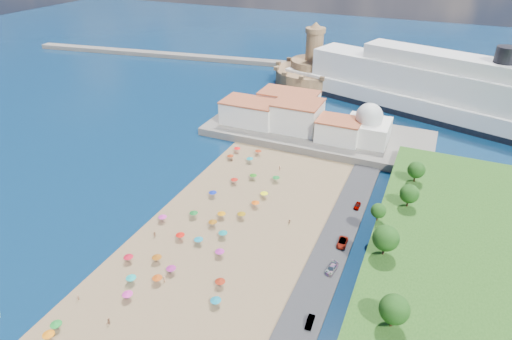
% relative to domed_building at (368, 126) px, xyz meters
% --- Properties ---
extents(ground, '(700.00, 700.00, 0.00)m').
position_rel_domed_building_xyz_m(ground, '(-30.00, -71.00, -8.97)').
color(ground, '#071938').
rests_on(ground, ground).
extents(terrace, '(90.00, 36.00, 3.00)m').
position_rel_domed_building_xyz_m(terrace, '(-20.00, 2.00, -7.47)').
color(terrace, '#59544C').
rests_on(terrace, ground).
extents(jetty, '(18.00, 70.00, 2.40)m').
position_rel_domed_building_xyz_m(jetty, '(-42.00, 37.00, -7.77)').
color(jetty, '#59544C').
rests_on(jetty, ground).
extents(breakwater, '(199.03, 34.77, 2.60)m').
position_rel_domed_building_xyz_m(breakwater, '(-140.00, 82.00, -7.67)').
color(breakwater, '#59544C').
rests_on(breakwater, ground).
extents(waterfront_buildings, '(57.00, 29.00, 11.00)m').
position_rel_domed_building_xyz_m(waterfront_buildings, '(-33.05, 2.64, -1.10)').
color(waterfront_buildings, silver).
rests_on(waterfront_buildings, terrace).
extents(domed_building, '(16.00, 16.00, 15.00)m').
position_rel_domed_building_xyz_m(domed_building, '(0.00, 0.00, 0.00)').
color(domed_building, silver).
rests_on(domed_building, terrace).
extents(fortress, '(40.00, 40.00, 32.40)m').
position_rel_domed_building_xyz_m(fortress, '(-42.00, 67.00, -2.29)').
color(fortress, '#A27A51').
rests_on(fortress, ground).
extents(cruise_ship, '(156.42, 68.48, 34.22)m').
position_rel_domed_building_xyz_m(cruise_ship, '(23.54, 45.00, 1.16)').
color(cruise_ship, black).
rests_on(cruise_ship, ground).
extents(beach_parasols, '(31.56, 114.86, 2.20)m').
position_rel_domed_building_xyz_m(beach_parasols, '(-31.80, -80.25, -6.83)').
color(beach_parasols, gray).
rests_on(beach_parasols, beach).
extents(beachgoers, '(38.62, 96.76, 1.89)m').
position_rel_domed_building_xyz_m(beachgoers, '(-30.92, -79.74, -7.84)').
color(beachgoers, tan).
rests_on(beachgoers, beach).
extents(parked_cars, '(2.75, 67.09, 1.45)m').
position_rel_domed_building_xyz_m(parked_cars, '(6.00, -73.43, -7.57)').
color(parked_cars, gray).
rests_on(parked_cars, promenade).
extents(hillside_trees, '(13.62, 102.67, 8.07)m').
position_rel_domed_building_xyz_m(hillside_trees, '(19.13, -77.42, 1.27)').
color(hillside_trees, '#382314').
rests_on(hillside_trees, hillside).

